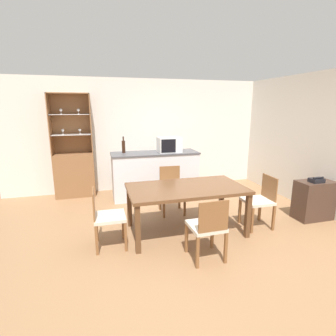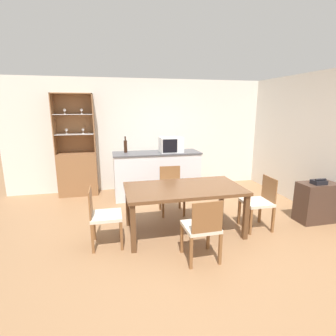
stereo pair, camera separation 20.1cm
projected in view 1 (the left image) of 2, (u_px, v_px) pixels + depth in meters
The scene contains 14 objects.
ground_plane at pixel (193, 234), 4.05m from camera, with size 18.00×18.00×0.00m, color #936B47.
wall_back at pixel (155, 135), 6.23m from camera, with size 6.80×0.06×2.55m.
wall_right at pixel (323, 144), 4.71m from camera, with size 0.06×4.60×2.55m.
kitchen_counter at pixel (155, 174), 5.68m from camera, with size 1.85×0.63×0.98m.
display_cabinet at pixel (74, 168), 5.69m from camera, with size 0.83×0.40×2.20m.
dining_table at pixel (186, 192), 4.01m from camera, with size 1.77×0.98×0.73m.
dining_chair_head_far at pixel (172, 189), 4.82m from camera, with size 0.44×0.44×0.84m.
dining_chair_side_right_near at pixel (260, 201), 4.23m from camera, with size 0.43×0.43×0.84m.
dining_chair_side_left_near at pixel (107, 217), 3.60m from camera, with size 0.42×0.42×0.84m.
dining_chair_head_near at pixel (207, 227), 3.29m from camera, with size 0.43×0.43×0.84m.
microwave at pixel (169, 145), 5.59m from camera, with size 0.48×0.37×0.32m.
wine_bottle at pixel (124, 146), 5.49m from camera, with size 0.07×0.07×0.34m.
side_cabinet at pixel (314, 200), 4.55m from camera, with size 0.63×0.36×0.68m.
telephone at pixel (317, 180), 4.41m from camera, with size 0.22×0.16×0.10m.
Camera 1 is at (-1.36, -3.48, 1.92)m, focal length 28.00 mm.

